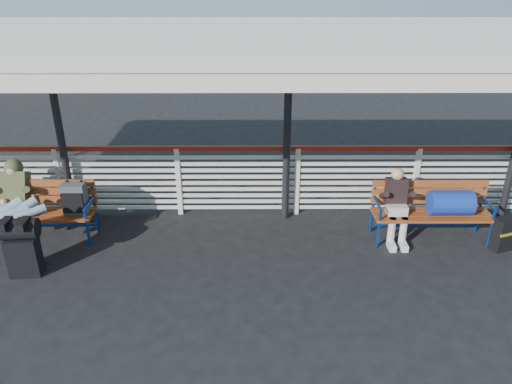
{
  "coord_description": "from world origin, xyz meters",
  "views": [
    {
      "loc": [
        1.28,
        -5.8,
        4.01
      ],
      "look_at": [
        1.3,
        1.0,
        0.83
      ],
      "focal_mm": 35.0,
      "sensor_mm": 36.0,
      "label": 1
    }
  ],
  "objects_px": {
    "suitcase_side": "(505,234)",
    "luggage_stack": "(22,245)",
    "bench_right": "(442,204)",
    "companion_person": "(397,205)",
    "bench_left": "(50,203)",
    "traveler_man": "(14,206)"
  },
  "relations": [
    {
      "from": "luggage_stack",
      "to": "bench_right",
      "type": "bearing_deg",
      "value": 4.21
    },
    {
      "from": "traveler_man",
      "to": "companion_person",
      "type": "relative_size",
      "value": 1.43
    },
    {
      "from": "suitcase_side",
      "to": "bench_left",
      "type": "bearing_deg",
      "value": 157.19
    },
    {
      "from": "bench_left",
      "to": "companion_person",
      "type": "relative_size",
      "value": 1.57
    },
    {
      "from": "bench_left",
      "to": "suitcase_side",
      "type": "xyz_separation_m",
      "value": [
        6.94,
        -0.38,
        -0.35
      ]
    },
    {
      "from": "bench_right",
      "to": "suitcase_side",
      "type": "bearing_deg",
      "value": -18.14
    },
    {
      "from": "luggage_stack",
      "to": "suitcase_side",
      "type": "bearing_deg",
      "value": 0.66
    },
    {
      "from": "companion_person",
      "to": "suitcase_side",
      "type": "relative_size",
      "value": 2.21
    },
    {
      "from": "bench_right",
      "to": "luggage_stack",
      "type": "bearing_deg",
      "value": -171.1
    },
    {
      "from": "luggage_stack",
      "to": "bench_left",
      "type": "height_order",
      "value": "bench_left"
    },
    {
      "from": "suitcase_side",
      "to": "bench_right",
      "type": "bearing_deg",
      "value": 142.16
    },
    {
      "from": "bench_left",
      "to": "companion_person",
      "type": "height_order",
      "value": "companion_person"
    },
    {
      "from": "luggage_stack",
      "to": "suitcase_side",
      "type": "xyz_separation_m",
      "value": [
        6.96,
        0.65,
        -0.21
      ]
    },
    {
      "from": "companion_person",
      "to": "luggage_stack",
      "type": "bearing_deg",
      "value": -169.96
    },
    {
      "from": "bench_left",
      "to": "traveler_man",
      "type": "bearing_deg",
      "value": -137.26
    },
    {
      "from": "luggage_stack",
      "to": "bench_left",
      "type": "distance_m",
      "value": 1.04
    },
    {
      "from": "luggage_stack",
      "to": "bench_right",
      "type": "height_order",
      "value": "bench_right"
    },
    {
      "from": "bench_left",
      "to": "companion_person",
      "type": "xyz_separation_m",
      "value": [
        5.34,
        -0.08,
        -0.01
      ]
    },
    {
      "from": "luggage_stack",
      "to": "companion_person",
      "type": "bearing_deg",
      "value": 5.36
    },
    {
      "from": "suitcase_side",
      "to": "luggage_stack",
      "type": "bearing_deg",
      "value": 165.65
    },
    {
      "from": "luggage_stack",
      "to": "companion_person",
      "type": "distance_m",
      "value": 5.45
    },
    {
      "from": "luggage_stack",
      "to": "suitcase_side",
      "type": "height_order",
      "value": "luggage_stack"
    }
  ]
}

